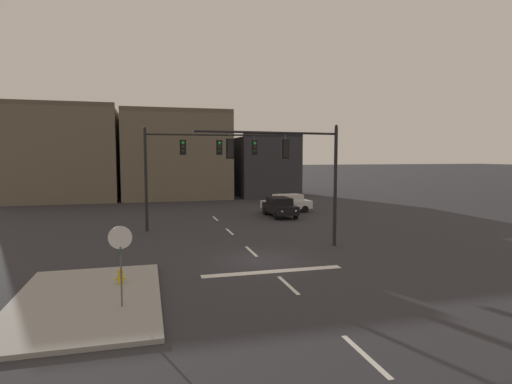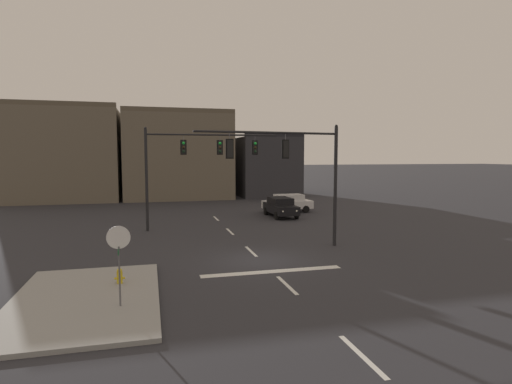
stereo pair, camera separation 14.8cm
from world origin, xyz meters
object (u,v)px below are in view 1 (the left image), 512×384
object	(u,v)px
car_lot_nearside	(287,203)
fire_hydrant	(121,279)
stop_sign	(120,247)
car_lot_middle	(280,207)
signal_mast_near_side	(297,163)
signal_mast_far_side	(190,157)

from	to	relation	value
car_lot_nearside	fire_hydrant	distance (m)	23.04
stop_sign	fire_hydrant	size ratio (longest dim) A/B	3.77
stop_sign	car_lot_middle	size ratio (longest dim) A/B	0.63
signal_mast_near_side	fire_hydrant	distance (m)	11.01
car_lot_nearside	fire_hydrant	world-z (taller)	car_lot_nearside
signal_mast_far_side	stop_sign	world-z (taller)	signal_mast_far_side
signal_mast_near_side	fire_hydrant	world-z (taller)	signal_mast_near_side
signal_mast_far_side	car_lot_nearside	world-z (taller)	signal_mast_far_side
signal_mast_near_side	signal_mast_far_side	distance (m)	9.02
signal_mast_near_side	signal_mast_far_side	size ratio (longest dim) A/B	0.90
signal_mast_far_side	stop_sign	bearing A→B (deg)	-104.36
car_lot_middle	stop_sign	bearing A→B (deg)	-121.66
signal_mast_near_side	car_lot_nearside	distance (m)	15.31
signal_mast_near_side	stop_sign	bearing A→B (deg)	-140.80
signal_mast_far_side	stop_sign	xyz separation A→B (m)	(-3.75, -14.64, -2.85)
stop_sign	car_lot_middle	xyz separation A→B (m)	(11.61, 18.83, -1.29)
stop_sign	fire_hydrant	world-z (taller)	stop_sign
stop_sign	fire_hydrant	xyz separation A→B (m)	(-0.19, 2.55, -1.82)
car_lot_middle	fire_hydrant	world-z (taller)	car_lot_middle
signal_mast_near_side	stop_sign	world-z (taller)	signal_mast_near_side
stop_sign	signal_mast_near_side	bearing A→B (deg)	39.20
signal_mast_far_side	car_lot_nearside	size ratio (longest dim) A/B	2.01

